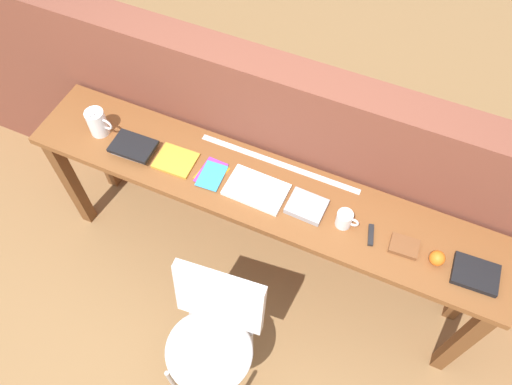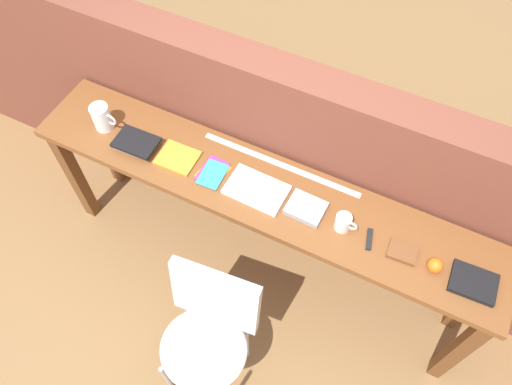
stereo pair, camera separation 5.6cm
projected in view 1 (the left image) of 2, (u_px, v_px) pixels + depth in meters
ground_plane at (240, 303)px, 3.07m from camera, size 40.00×40.00×0.00m
brick_wall_back at (284, 160)px, 2.81m from camera, size 6.00×0.20×1.36m
sideboard at (260, 202)px, 2.59m from camera, size 2.50×0.44×0.88m
chair_white_moulded at (213, 333)px, 2.44m from camera, size 0.48×0.49×0.89m
pitcher_white at (97, 122)px, 2.60m from camera, size 0.14×0.10×0.18m
book_stack_leftmost at (134, 147)px, 2.58m from camera, size 0.23×0.17×0.05m
magazine_cycling at (176, 161)px, 2.56m from camera, size 0.20×0.17×0.02m
pamphlet_pile_colourful at (211, 174)px, 2.51m from camera, size 0.15×0.19×0.01m
book_open_centre at (256, 190)px, 2.46m from camera, size 0.30×0.20×0.02m
book_grey_hardcover at (307, 206)px, 2.40m from camera, size 0.19×0.15×0.03m
mug at (345, 219)px, 2.32m from camera, size 0.11×0.08×0.09m
multitool_folded at (371, 235)px, 2.32m from camera, size 0.05×0.11×0.02m
leather_journal_brown at (404, 246)px, 2.28m from camera, size 0.14×0.11×0.02m
sports_ball_small at (437, 258)px, 2.23m from camera, size 0.07×0.07×0.07m
book_repair_rightmost at (476, 274)px, 2.21m from camera, size 0.21×0.16×0.03m
ruler_metal_back_edge at (279, 164)px, 2.55m from camera, size 0.87×0.03×0.00m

